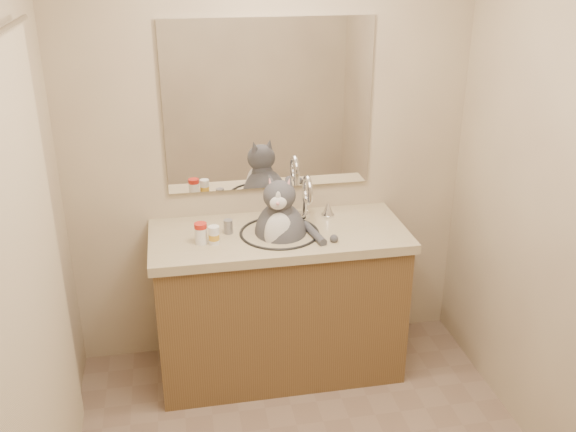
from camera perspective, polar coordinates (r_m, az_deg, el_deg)
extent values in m
cube|color=#C2B18E|center=(3.49, -1.69, 5.81)|extent=(2.20, 0.01, 2.40)
cube|color=#C2B18E|center=(2.36, -24.00, -5.25)|extent=(0.01, 2.50, 2.40)
cube|color=brown|center=(3.56, -0.79, -8.00)|extent=(1.30, 0.55, 0.80)
cube|color=tan|center=(3.35, -0.83, -1.78)|extent=(1.34, 0.59, 0.05)
torus|color=black|center=(3.33, -0.77, -1.50)|extent=(0.42, 0.42, 0.02)
ellipsoid|color=white|center=(3.36, -0.76, -2.70)|extent=(0.40, 0.40, 0.15)
cylinder|color=silver|center=(3.47, 1.50, 1.34)|extent=(0.03, 0.03, 0.18)
torus|color=silver|center=(3.38, 1.75, 2.35)|extent=(0.03, 0.16, 0.16)
cone|color=silver|center=(3.52, 3.56, 0.73)|extent=(0.06, 0.06, 0.08)
cube|color=white|center=(3.40, -1.68, 9.73)|extent=(1.10, 0.02, 0.90)
cube|color=beige|center=(2.52, -21.59, -8.12)|extent=(0.01, 1.20, 1.90)
ellipsoid|color=#434347|center=(3.35, -0.68, -1.76)|extent=(0.34, 0.36, 0.36)
ellipsoid|color=white|center=(3.23, -0.83, -1.59)|extent=(0.16, 0.12, 0.23)
ellipsoid|color=#434347|center=(3.21, -0.76, 1.84)|extent=(0.20, 0.18, 0.16)
ellipsoid|color=white|center=(3.16, -0.87, 1.17)|extent=(0.09, 0.06, 0.07)
sphere|color=#D88C8C|center=(3.13, -0.91, 1.11)|extent=(0.02, 0.02, 0.02)
cone|color=#434347|center=(3.20, -1.58, 3.18)|extent=(0.08, 0.07, 0.08)
cone|color=#434347|center=(3.19, 0.08, 3.14)|extent=(0.08, 0.07, 0.08)
cylinder|color=#434347|center=(3.29, 2.33, -1.55)|extent=(0.08, 0.25, 0.04)
cylinder|color=white|center=(3.23, -7.74, -1.74)|extent=(0.07, 0.07, 0.08)
cylinder|color=red|center=(3.21, -7.79, -0.85)|extent=(0.07, 0.07, 0.02)
cylinder|color=white|center=(3.22, -6.59, -1.86)|extent=(0.06, 0.06, 0.08)
cylinder|color=gold|center=(3.22, -6.59, -1.86)|extent=(0.06, 0.06, 0.03)
cylinder|color=white|center=(3.20, -6.63, -1.09)|extent=(0.06, 0.06, 0.02)
cylinder|color=gray|center=(3.32, -5.34, -0.94)|extent=(0.05, 0.05, 0.07)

